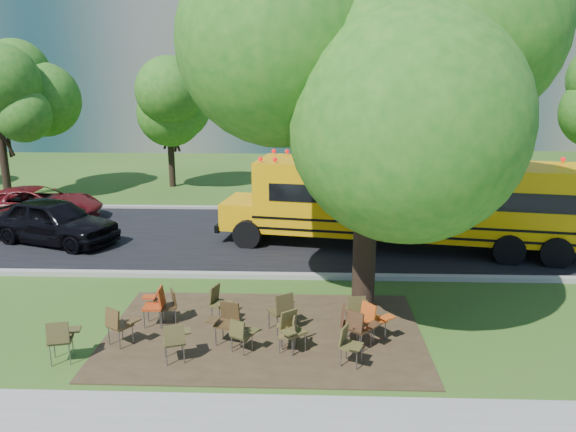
{
  "coord_description": "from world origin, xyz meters",
  "views": [
    {
      "loc": [
        1.96,
        -11.99,
        5.69
      ],
      "look_at": [
        1.39,
        3.22,
        1.77
      ],
      "focal_mm": 35.0,
      "sensor_mm": 36.0,
      "label": 1
    }
  ],
  "objects_px": {
    "main_tree": "(370,91)",
    "chair_15": "(359,326)",
    "chair_3": "(227,319)",
    "chair_13": "(357,308)",
    "chair_1": "(119,323)",
    "bg_car_red": "(37,204)",
    "chair_9": "(169,303)",
    "chair_0": "(61,336)",
    "chair_2": "(175,338)",
    "chair_7": "(373,317)",
    "school_bus": "(413,199)",
    "chair_11": "(283,308)",
    "chair_4": "(241,332)",
    "chair_8": "(156,302)",
    "black_car": "(54,221)",
    "chair_6": "(290,331)",
    "chair_14": "(349,342)",
    "chair_12": "(349,322)",
    "chair_5": "(291,327)",
    "chair_10": "(219,301)"
  },
  "relations": [
    {
      "from": "chair_11",
      "to": "chair_5",
      "type": "bearing_deg",
      "value": -109.47
    },
    {
      "from": "school_bus",
      "to": "chair_10",
      "type": "distance_m",
      "value": 8.19
    },
    {
      "from": "bg_car_red",
      "to": "chair_5",
      "type": "bearing_deg",
      "value": -138.77
    },
    {
      "from": "chair_12",
      "to": "chair_11",
      "type": "bearing_deg",
      "value": -109.89
    },
    {
      "from": "chair_0",
      "to": "chair_3",
      "type": "bearing_deg",
      "value": 3.13
    },
    {
      "from": "chair_0",
      "to": "black_car",
      "type": "distance_m",
      "value": 8.85
    },
    {
      "from": "chair_3",
      "to": "bg_car_red",
      "type": "relative_size",
      "value": 0.19
    },
    {
      "from": "chair_2",
      "to": "chair_9",
      "type": "distance_m",
      "value": 1.93
    },
    {
      "from": "chair_1",
      "to": "chair_4",
      "type": "relative_size",
      "value": 1.15
    },
    {
      "from": "chair_7",
      "to": "chair_8",
      "type": "distance_m",
      "value": 4.93
    },
    {
      "from": "chair_15",
      "to": "black_car",
      "type": "height_order",
      "value": "black_car"
    },
    {
      "from": "chair_12",
      "to": "chair_1",
      "type": "bearing_deg",
      "value": -84.29
    },
    {
      "from": "chair_15",
      "to": "bg_car_red",
      "type": "relative_size",
      "value": 0.19
    },
    {
      "from": "chair_9",
      "to": "chair_0",
      "type": "bearing_deg",
      "value": 114.04
    },
    {
      "from": "chair_4",
      "to": "chair_8",
      "type": "xyz_separation_m",
      "value": [
        -2.11,
        1.25,
        0.1
      ]
    },
    {
      "from": "chair_6",
      "to": "chair_11",
      "type": "bearing_deg",
      "value": 15.02
    },
    {
      "from": "chair_10",
      "to": "chair_15",
      "type": "relative_size",
      "value": 1.0
    },
    {
      "from": "chair_4",
      "to": "chair_12",
      "type": "bearing_deg",
      "value": 41.03
    },
    {
      "from": "chair_2",
      "to": "chair_8",
      "type": "bearing_deg",
      "value": 97.12
    },
    {
      "from": "chair_4",
      "to": "chair_6",
      "type": "relative_size",
      "value": 1.01
    },
    {
      "from": "chair_6",
      "to": "chair_14",
      "type": "bearing_deg",
      "value": -110.85
    },
    {
      "from": "chair_1",
      "to": "chair_11",
      "type": "bearing_deg",
      "value": 46.3
    },
    {
      "from": "chair_4",
      "to": "chair_8",
      "type": "distance_m",
      "value": 2.45
    },
    {
      "from": "school_bus",
      "to": "bg_car_red",
      "type": "bearing_deg",
      "value": 177.75
    },
    {
      "from": "black_car",
      "to": "chair_13",
      "type": "bearing_deg",
      "value": -102.85
    },
    {
      "from": "chair_2",
      "to": "chair_3",
      "type": "distance_m",
      "value": 1.25
    },
    {
      "from": "chair_1",
      "to": "bg_car_red",
      "type": "distance_m",
      "value": 12.12
    },
    {
      "from": "main_tree",
      "to": "chair_6",
      "type": "height_order",
      "value": "main_tree"
    },
    {
      "from": "school_bus",
      "to": "chair_8",
      "type": "relative_size",
      "value": 12.67
    },
    {
      "from": "chair_8",
      "to": "chair_10",
      "type": "xyz_separation_m",
      "value": [
        1.43,
        0.2,
        -0.02
      ]
    },
    {
      "from": "chair_5",
      "to": "chair_10",
      "type": "bearing_deg",
      "value": -76.26
    },
    {
      "from": "chair_7",
      "to": "chair_9",
      "type": "distance_m",
      "value": 4.7
    },
    {
      "from": "chair_0",
      "to": "chair_1",
      "type": "distance_m",
      "value": 1.17
    },
    {
      "from": "chair_11",
      "to": "bg_car_red",
      "type": "relative_size",
      "value": 0.2
    },
    {
      "from": "chair_1",
      "to": "chair_9",
      "type": "height_order",
      "value": "chair_1"
    },
    {
      "from": "chair_13",
      "to": "black_car",
      "type": "relative_size",
      "value": 0.19
    },
    {
      "from": "school_bus",
      "to": "chair_13",
      "type": "distance_m",
      "value": 6.73
    },
    {
      "from": "chair_2",
      "to": "chair_1",
      "type": "bearing_deg",
      "value": 135.1
    },
    {
      "from": "chair_6",
      "to": "chair_0",
      "type": "bearing_deg",
      "value": 101.05
    },
    {
      "from": "chair_15",
      "to": "chair_7",
      "type": "bearing_deg",
      "value": 92.91
    },
    {
      "from": "main_tree",
      "to": "chair_15",
      "type": "height_order",
      "value": "main_tree"
    },
    {
      "from": "chair_3",
      "to": "chair_7",
      "type": "relative_size",
      "value": 1.02
    },
    {
      "from": "chair_15",
      "to": "bg_car_red",
      "type": "height_order",
      "value": "bg_car_red"
    },
    {
      "from": "chair_8",
      "to": "chair_15",
      "type": "relative_size",
      "value": 1.04
    },
    {
      "from": "chair_14",
      "to": "bg_car_red",
      "type": "relative_size",
      "value": 0.17
    },
    {
      "from": "chair_6",
      "to": "bg_car_red",
      "type": "xyz_separation_m",
      "value": [
        -10.22,
        10.27,
        0.2
      ]
    },
    {
      "from": "chair_3",
      "to": "chair_13",
      "type": "relative_size",
      "value": 1.09
    },
    {
      "from": "school_bus",
      "to": "chair_3",
      "type": "xyz_separation_m",
      "value": [
        -5.15,
        -7.01,
        -1.08
      ]
    },
    {
      "from": "chair_4",
      "to": "chair_15",
      "type": "distance_m",
      "value": 2.46
    },
    {
      "from": "chair_9",
      "to": "bg_car_red",
      "type": "height_order",
      "value": "bg_car_red"
    }
  ]
}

